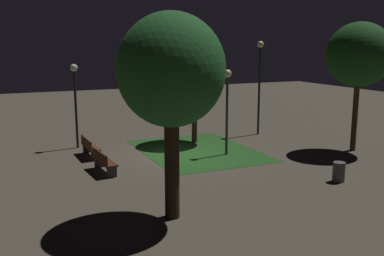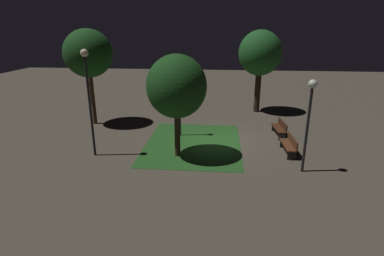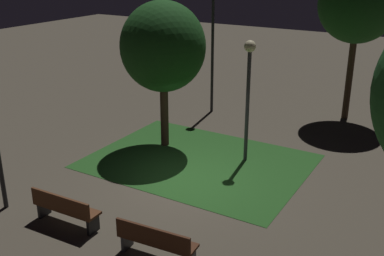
# 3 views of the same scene
# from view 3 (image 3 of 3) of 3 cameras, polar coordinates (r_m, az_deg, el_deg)

# --- Properties ---
(ground_plane) EXTENTS (60.00, 60.00, 0.00)m
(ground_plane) POSITION_cam_3_polar(r_m,az_deg,el_deg) (13.82, -0.39, -6.42)
(ground_plane) COLOR #4C4438
(grass_lawn) EXTENTS (6.78, 5.10, 0.01)m
(grass_lawn) POSITION_cam_3_polar(r_m,az_deg,el_deg) (15.02, 0.80, -4.10)
(grass_lawn) COLOR #23511E
(grass_lawn) RESTS_ON ground
(bench_path_side) EXTENTS (1.82, 0.54, 0.88)m
(bench_path_side) POSITION_cam_3_polar(r_m,az_deg,el_deg) (11.87, -15.38, -9.44)
(bench_path_side) COLOR #512D19
(bench_path_side) RESTS_ON ground
(bench_front_right) EXTENTS (1.83, 0.62, 0.88)m
(bench_front_right) POSITION_cam_3_polar(r_m,az_deg,el_deg) (10.31, -4.48, -13.63)
(bench_front_right) COLOR #422314
(bench_front_right) RESTS_ON ground
(tree_left_canopy) EXTENTS (2.81, 2.81, 4.94)m
(tree_left_canopy) POSITION_cam_3_polar(r_m,az_deg,el_deg) (15.35, -3.59, 9.88)
(tree_left_canopy) COLOR #38281C
(tree_left_canopy) RESTS_ON ground
(tree_back_left) EXTENTS (2.98, 2.98, 6.01)m
(tree_back_left) POSITION_cam_3_polar(r_m,az_deg,el_deg) (19.09, 19.75, 14.08)
(tree_back_left) COLOR #423021
(tree_back_left) RESTS_ON ground
(lamp_post_plaza_west) EXTENTS (0.36, 0.36, 3.89)m
(lamp_post_plaza_west) POSITION_cam_3_polar(r_m,az_deg,el_deg) (14.33, 6.97, 5.98)
(lamp_post_plaza_west) COLOR #333338
(lamp_post_plaza_west) RESTS_ON ground
(lamp_post_path_center) EXTENTS (0.36, 0.36, 5.15)m
(lamp_post_path_center) POSITION_cam_3_polar(r_m,az_deg,el_deg) (19.00, 2.57, 11.95)
(lamp_post_path_center) COLOR black
(lamp_post_path_center) RESTS_ON ground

